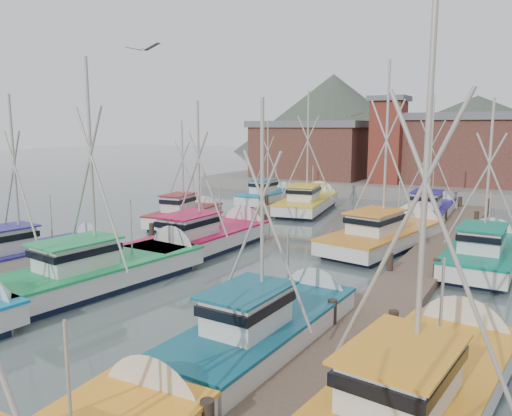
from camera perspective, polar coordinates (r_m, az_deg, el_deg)
The scene contains 21 objects.
ground at distance 21.45m, azimuth -4.60°, elevation -9.16°, with size 260.00×260.00×0.00m, color #495856.
dock_left at distance 28.65m, azimuth -11.58°, elevation -4.16°, with size 2.30×46.00×1.50m.
dock_right at distance 22.26m, azimuth 16.85°, elevation -8.28°, with size 2.30×46.00×1.50m.
quay at distance 55.30m, azimuth 17.72°, elevation 2.42°, with size 44.00×16.00×1.20m, color gray.
shed_left at distance 56.50m, azimuth 6.44°, elevation 6.74°, with size 12.72×8.48×6.20m.
shed_center at distance 54.05m, azimuth 24.18°, elevation 6.25°, with size 14.84×9.54×6.90m.
lookout_tower at distance 51.56m, azimuth 14.83°, elevation 7.61°, with size 3.60×3.60×8.50m.
distant_hills at distance 141.58m, azimuth 20.19°, elevation 5.96°, with size 175.00×140.00×42.00m.
boat_4 at distance 22.66m, azimuth -16.09°, elevation -6.68°, with size 4.30×10.30×10.43m.
boat_5 at distance 15.91m, azimuth 1.97°, elevation -13.25°, with size 3.34×8.68×8.28m.
boat_6 at distance 26.32m, azimuth -23.94°, elevation -4.92°, with size 3.72×8.95×8.94m.
boat_7 at distance 13.21m, azimuth 18.68°, elevation -18.66°, with size 4.16×9.75×10.33m.
boat_8 at distance 27.92m, azimuth -5.43°, elevation -3.37°, with size 3.72×10.07×9.04m.
boat_9 at distance 29.58m, azimuth 14.96°, elevation -2.91°, with size 5.00×10.83×11.30m.
boat_10 at distance 35.48m, azimuth -7.77°, elevation -0.71°, with size 3.40×8.00×7.76m.
boat_11 at distance 27.08m, azimuth 24.65°, elevation -4.59°, with size 3.66×9.22×8.90m.
boat_12 at distance 41.08m, azimuth 6.10°, elevation 0.70°, with size 4.86×10.59×10.51m.
boat_13 at distance 39.06m, azimuth 19.22°, elevation -0.22°, with size 3.91×9.19×9.82m.
boat_14 at distance 44.44m, azimuth 1.74°, elevation 1.38°, with size 3.28×8.08×8.00m.
gull_near at distance 17.54m, azimuth -12.84°, elevation 17.35°, with size 1.55×0.64×0.24m.
gull_far at distance 24.43m, azimuth 10.58°, elevation 10.41°, with size 1.55×0.66×0.24m.
Camera 1 is at (11.62, -16.72, 6.77)m, focal length 35.00 mm.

